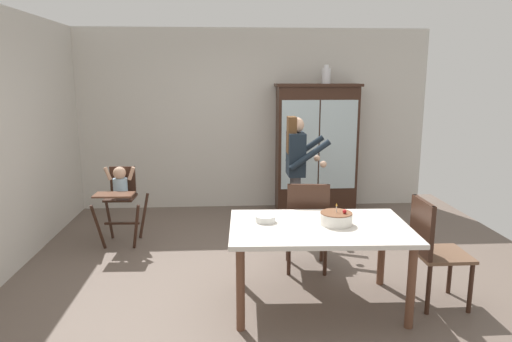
{
  "coord_description": "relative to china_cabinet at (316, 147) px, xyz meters",
  "views": [
    {
      "loc": [
        -0.39,
        -4.42,
        2.01
      ],
      "look_at": [
        -0.07,
        0.7,
        0.95
      ],
      "focal_mm": 32.46,
      "sensor_mm": 36.0,
      "label": 1
    }
  ],
  "objects": [
    {
      "name": "dining_chair_right_end",
      "position": [
        0.44,
        -3.05,
        -0.4
      ],
      "size": [
        0.44,
        0.44,
        0.96
      ],
      "rotation": [
        0.0,
        0.0,
        1.57
      ],
      "color": "#382116",
      "rests_on": "ground_plane"
    },
    {
      "name": "high_chair_with_toddler",
      "position": [
        -2.62,
        -1.32,
        -0.3
      ],
      "size": [
        0.59,
        0.69,
        0.95
      ],
      "rotation": [
        0.0,
        0.0,
        -0.03
      ],
      "color": "#382116",
      "rests_on": "ground_plane"
    },
    {
      "name": "ceramic_vase",
      "position": [
        0.12,
        0.0,
        1.06
      ],
      "size": [
        0.13,
        0.13,
        0.27
      ],
      "color": "white",
      "rests_on": "china_cabinet"
    },
    {
      "name": "serving_bowl",
      "position": [
        -1.01,
        -2.88,
        -0.19
      ],
      "size": [
        0.18,
        0.18,
        0.05
      ],
      "primitive_type": "cylinder",
      "color": "silver",
      "rests_on": "dining_table"
    },
    {
      "name": "ground_plane",
      "position": [
        -0.94,
        -2.37,
        -0.95
      ],
      "size": [
        6.24,
        6.24,
        0.0
      ],
      "primitive_type": "plane",
      "color": "#66564C"
    },
    {
      "name": "birthday_cake",
      "position": [
        -0.4,
        -2.99,
        -0.16
      ],
      "size": [
        0.28,
        0.28,
        0.19
      ],
      "color": "white",
      "rests_on": "dining_table"
    },
    {
      "name": "adult_person",
      "position": [
        -0.5,
        -1.3,
        0.01
      ],
      "size": [
        0.5,
        0.48,
        1.53
      ],
      "rotation": [
        0.0,
        0.0,
        1.56
      ],
      "color": "#47474C",
      "rests_on": "ground_plane"
    },
    {
      "name": "dining_chair_far_side",
      "position": [
        -0.53,
        -2.3,
        -0.4
      ],
      "size": [
        0.48,
        0.48,
        0.96
      ],
      "rotation": [
        0.0,
        0.0,
        3.03
      ],
      "color": "#382116",
      "rests_on": "ground_plane"
    },
    {
      "name": "wall_back",
      "position": [
        -0.94,
        0.26,
        0.4
      ],
      "size": [
        5.32,
        0.06,
        2.7
      ],
      "primitive_type": "cube",
      "color": "beige",
      "rests_on": "ground_plane"
    },
    {
      "name": "dining_table",
      "position": [
        -0.55,
        -3.01,
        -0.3
      ],
      "size": [
        1.58,
        1.04,
        0.74
      ],
      "color": "silver",
      "rests_on": "ground_plane"
    },
    {
      "name": "china_cabinet",
      "position": [
        0.0,
        0.0,
        0.0
      ],
      "size": [
        1.24,
        0.48,
        1.9
      ],
      "color": "#382116",
      "rests_on": "ground_plane"
    }
  ]
}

